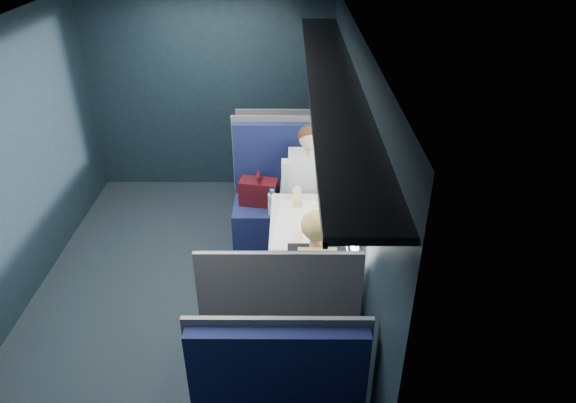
{
  "coord_description": "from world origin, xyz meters",
  "views": [
    {
      "loc": [
        0.92,
        -3.63,
        3.08
      ],
      "look_at": [
        0.9,
        0.0,
        0.95
      ],
      "focal_mm": 32.0,
      "sensor_mm": 36.0,
      "label": 1
    }
  ],
  "objects_px": {
    "laptop": "(344,219)",
    "bottle_small": "(337,200)",
    "woman": "(315,277)",
    "cup": "(335,192)",
    "man": "(309,186)",
    "seat_bay_near": "(282,203)",
    "seat_row_front": "(284,164)",
    "seat_bay_far": "(281,326)",
    "table": "(304,231)"
  },
  "relations": [
    {
      "from": "woman",
      "to": "cup",
      "type": "relative_size",
      "value": 13.39
    },
    {
      "from": "bottle_small",
      "to": "cup",
      "type": "height_order",
      "value": "bottle_small"
    },
    {
      "from": "man",
      "to": "woman",
      "type": "xyz_separation_m",
      "value": [
        0.0,
        -1.41,
        0.01
      ]
    },
    {
      "from": "table",
      "to": "seat_bay_near",
      "type": "distance_m",
      "value": 0.92
    },
    {
      "from": "laptop",
      "to": "bottle_small",
      "type": "xyz_separation_m",
      "value": [
        -0.03,
        0.27,
        0.03
      ]
    },
    {
      "from": "seat_bay_near",
      "to": "seat_row_front",
      "type": "height_order",
      "value": "seat_bay_near"
    },
    {
      "from": "seat_row_front",
      "to": "laptop",
      "type": "xyz_separation_m",
      "value": [
        0.51,
        -1.84,
        0.4
      ]
    },
    {
      "from": "seat_row_front",
      "to": "cup",
      "type": "distance_m",
      "value": 1.49
    },
    {
      "from": "bottle_small",
      "to": "seat_row_front",
      "type": "bearing_deg",
      "value": 106.99
    },
    {
      "from": "seat_bay_far",
      "to": "woman",
      "type": "height_order",
      "value": "woman"
    },
    {
      "from": "laptop",
      "to": "seat_row_front",
      "type": "bearing_deg",
      "value": 105.61
    },
    {
      "from": "table",
      "to": "laptop",
      "type": "relative_size",
      "value": 2.94
    },
    {
      "from": "man",
      "to": "laptop",
      "type": "distance_m",
      "value": 0.79
    },
    {
      "from": "man",
      "to": "bottle_small",
      "type": "distance_m",
      "value": 0.54
    },
    {
      "from": "seat_bay_near",
      "to": "bottle_small",
      "type": "relative_size",
      "value": 5.97
    },
    {
      "from": "man",
      "to": "woman",
      "type": "relative_size",
      "value": 1.0
    },
    {
      "from": "bottle_small",
      "to": "woman",
      "type": "bearing_deg",
      "value": -103.85
    },
    {
      "from": "woman",
      "to": "bottle_small",
      "type": "bearing_deg",
      "value": 76.15
    },
    {
      "from": "laptop",
      "to": "cup",
      "type": "bearing_deg",
      "value": 93.99
    },
    {
      "from": "seat_bay_far",
      "to": "laptop",
      "type": "distance_m",
      "value": 1.05
    },
    {
      "from": "laptop",
      "to": "cup",
      "type": "relative_size",
      "value": 3.45
    },
    {
      "from": "woman",
      "to": "bottle_small",
      "type": "distance_m",
      "value": 0.97
    },
    {
      "from": "seat_bay_near",
      "to": "woman",
      "type": "height_order",
      "value": "woman"
    },
    {
      "from": "seat_bay_near",
      "to": "laptop",
      "type": "distance_m",
      "value": 1.12
    },
    {
      "from": "seat_bay_far",
      "to": "man",
      "type": "xyz_separation_m",
      "value": [
        0.25,
        1.57,
        0.3
      ]
    },
    {
      "from": "seat_bay_near",
      "to": "man",
      "type": "xyz_separation_m",
      "value": [
        0.26,
        -0.17,
        0.29
      ]
    },
    {
      "from": "seat_bay_near",
      "to": "seat_bay_far",
      "type": "distance_m",
      "value": 1.75
    },
    {
      "from": "seat_row_front",
      "to": "cup",
      "type": "xyz_separation_m",
      "value": [
        0.48,
        -1.36,
        0.38
      ]
    },
    {
      "from": "seat_row_front",
      "to": "bottle_small",
      "type": "height_order",
      "value": "seat_row_front"
    },
    {
      "from": "seat_bay_near",
      "to": "cup",
      "type": "relative_size",
      "value": 12.76
    },
    {
      "from": "table",
      "to": "seat_bay_near",
      "type": "height_order",
      "value": "seat_bay_near"
    },
    {
      "from": "cup",
      "to": "seat_row_front",
      "type": "bearing_deg",
      "value": 109.49
    },
    {
      "from": "seat_bay_far",
      "to": "bottle_small",
      "type": "relative_size",
      "value": 5.97
    },
    {
      "from": "woman",
      "to": "cup",
      "type": "height_order",
      "value": "woman"
    },
    {
      "from": "seat_bay_near",
      "to": "cup",
      "type": "xyz_separation_m",
      "value": [
        0.49,
        -0.43,
        0.37
      ]
    },
    {
      "from": "seat_bay_far",
      "to": "man",
      "type": "distance_m",
      "value": 1.62
    },
    {
      "from": "seat_bay_near",
      "to": "woman",
      "type": "relative_size",
      "value": 0.95
    },
    {
      "from": "man",
      "to": "woman",
      "type": "distance_m",
      "value": 1.41
    },
    {
      "from": "seat_bay_near",
      "to": "seat_row_front",
      "type": "distance_m",
      "value": 0.93
    },
    {
      "from": "man",
      "to": "bottle_small",
      "type": "relative_size",
      "value": 6.27
    },
    {
      "from": "seat_bay_far",
      "to": "man",
      "type": "height_order",
      "value": "man"
    },
    {
      "from": "laptop",
      "to": "woman",
      "type": "bearing_deg",
      "value": -111.6
    },
    {
      "from": "table",
      "to": "woman",
      "type": "xyz_separation_m",
      "value": [
        0.07,
        -0.71,
        0.06
      ]
    },
    {
      "from": "woman",
      "to": "table",
      "type": "bearing_deg",
      "value": 95.45
    },
    {
      "from": "seat_bay_far",
      "to": "woman",
      "type": "xyz_separation_m",
      "value": [
        0.25,
        0.17,
        0.31
      ]
    },
    {
      "from": "table",
      "to": "laptop",
      "type": "distance_m",
      "value": 0.36
    },
    {
      "from": "seat_bay_near",
      "to": "laptop",
      "type": "xyz_separation_m",
      "value": [
        0.53,
        -0.91,
        0.38
      ]
    },
    {
      "from": "seat_bay_far",
      "to": "laptop",
      "type": "relative_size",
      "value": 3.7
    },
    {
      "from": "seat_bay_near",
      "to": "bottle_small",
      "type": "bearing_deg",
      "value": -52.58
    },
    {
      "from": "man",
      "to": "cup",
      "type": "bearing_deg",
      "value": -48.36
    }
  ]
}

